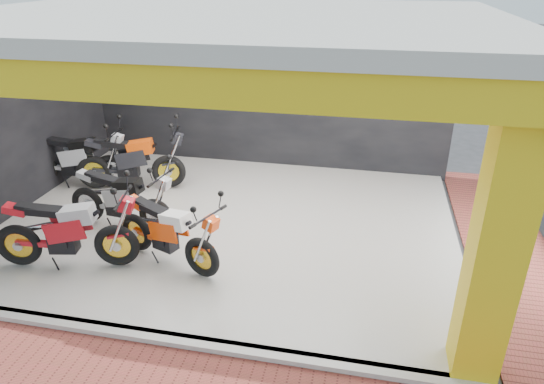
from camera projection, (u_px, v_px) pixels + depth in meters
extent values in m
plane|color=#2D2D30|center=(189.00, 293.00, 7.05)|extent=(80.00, 80.00, 0.00)
cube|color=silver|center=(228.00, 225.00, 8.80)|extent=(8.00, 6.00, 0.10)
cube|color=beige|center=(219.00, 19.00, 7.30)|extent=(8.40, 6.40, 0.20)
cube|color=black|center=(265.00, 93.00, 10.83)|extent=(8.20, 0.20, 3.50)
cube|color=black|center=(9.00, 121.00, 8.84)|extent=(0.20, 6.20, 3.50)
cube|color=gold|center=(498.00, 243.00, 4.95)|extent=(0.50, 0.50, 3.50)
cube|color=gold|center=(129.00, 81.00, 4.76)|extent=(8.40, 0.30, 0.40)
cube|color=gold|center=(498.00, 48.00, 6.69)|extent=(0.30, 6.40, 0.40)
cube|color=silver|center=(161.00, 338.00, 6.13)|extent=(8.00, 0.20, 0.10)
cube|color=maroon|center=(510.00, 256.00, 7.93)|extent=(1.40, 7.00, 0.03)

